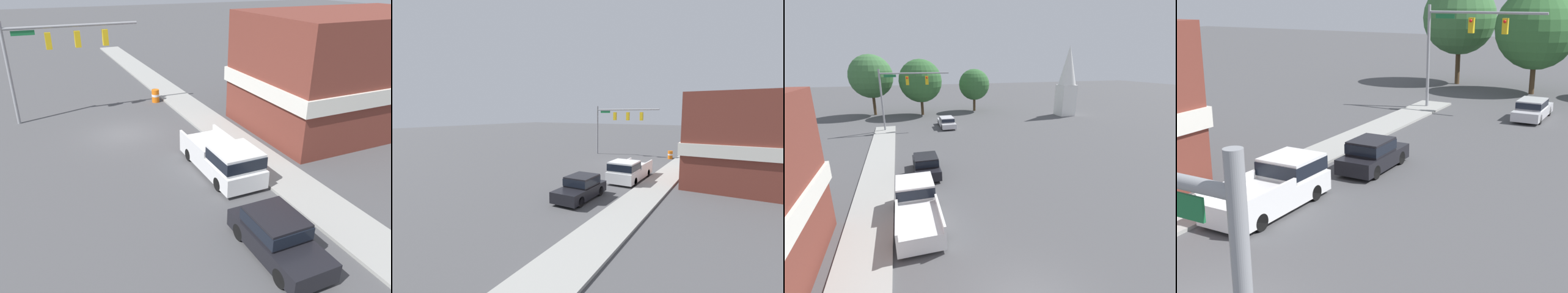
# 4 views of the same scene
# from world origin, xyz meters

# --- Properties ---
(far_signal_assembly) EXTENTS (8.36, 0.49, 7.45)m
(far_signal_assembly) POSITION_xyz_m (-3.16, 28.10, 5.44)
(far_signal_assembly) COLOR gray
(far_signal_assembly) RESTS_ON ground
(car_lead) EXTENTS (1.81, 4.22, 1.53)m
(car_lead) POSITION_xyz_m (-2.15, 13.14, 0.79)
(car_lead) COLOR black
(car_lead) RESTS_ON ground
(car_oncoming) EXTENTS (1.78, 4.77, 1.37)m
(car_oncoming) POSITION_xyz_m (2.03, 27.99, 0.72)
(car_oncoming) COLOR black
(car_oncoming) RESTS_ON ground
(pickup_truck_parked) EXTENTS (2.15, 5.52, 1.81)m
(pickup_truck_parked) POSITION_xyz_m (-3.23, 7.24, 0.90)
(pickup_truck_parked) COLOR black
(pickup_truck_parked) RESTS_ON ground
(backdrop_tree_left_far) EXTENTS (6.71, 6.71, 9.46)m
(backdrop_tree_left_far) POSITION_xyz_m (-7.66, 39.84, 6.09)
(backdrop_tree_left_far) COLOR #4C3823
(backdrop_tree_left_far) RESTS_ON ground
(backdrop_tree_left_mid) EXTENTS (6.70, 6.70, 8.76)m
(backdrop_tree_left_mid) POSITION_xyz_m (-0.24, 37.68, 5.41)
(backdrop_tree_left_mid) COLOR #4C3823
(backdrop_tree_left_mid) RESTS_ON ground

